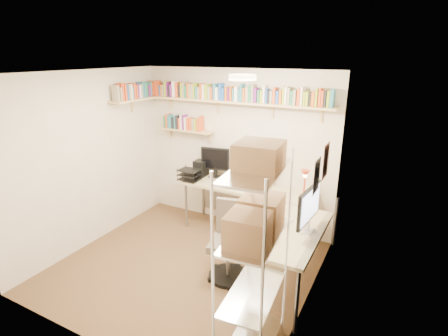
% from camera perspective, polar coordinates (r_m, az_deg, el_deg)
% --- Properties ---
extents(ground, '(3.20, 3.20, 0.00)m').
position_cam_1_polar(ground, '(4.87, -6.29, -15.65)').
color(ground, '#4E3721').
rests_on(ground, ground).
extents(room_shell, '(3.24, 3.04, 2.52)m').
position_cam_1_polar(room_shell, '(4.21, -6.95, 2.14)').
color(room_shell, beige).
rests_on(room_shell, ground).
extents(wall_shelves, '(3.12, 1.09, 0.80)m').
position_cam_1_polar(wall_shelves, '(5.41, -3.04, 11.02)').
color(wall_shelves, '#D3B677').
rests_on(wall_shelves, ground).
extents(corner_desk, '(2.42, 2.05, 1.37)m').
position_cam_1_polar(corner_desk, '(5.02, 4.23, -4.37)').
color(corner_desk, '#CDB985').
rests_on(corner_desk, ground).
extents(office_chair, '(0.53, 0.54, 0.99)m').
position_cam_1_polar(office_chair, '(4.46, 0.88, -12.63)').
color(office_chair, black).
rests_on(office_chair, ground).
extents(wire_rack, '(0.48, 0.87, 2.06)m').
position_cam_1_polar(wire_rack, '(2.88, 5.23, -8.23)').
color(wire_rack, silver).
rests_on(wire_rack, ground).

